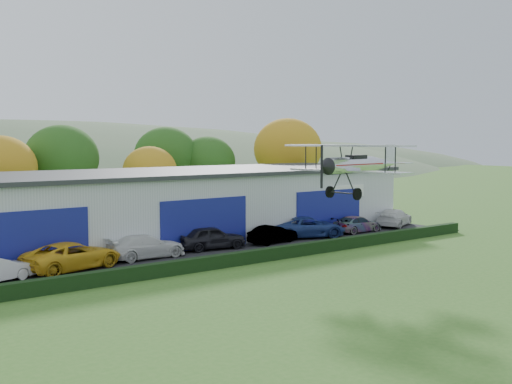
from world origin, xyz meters
TOP-DOWN VIEW (x-y plane):
  - ground at (0.00, 0.00)m, footprint 300.00×300.00m
  - apron at (3.00, 21.00)m, footprint 48.00×9.00m
  - hedge at (3.00, 16.20)m, footprint 46.00×0.60m
  - hangar at (5.00, 27.98)m, footprint 40.60×12.60m
  - tree_belt at (0.85, 40.62)m, footprint 75.70×13.22m
  - car_2 at (-4.90, 20.86)m, footprint 6.39×4.04m
  - car_3 at (0.13, 21.38)m, footprint 5.26×2.16m
  - car_4 at (5.27, 21.55)m, footprint 5.09×2.70m
  - car_5 at (10.28, 20.94)m, footprint 4.17×1.91m
  - car_6 at (14.18, 21.36)m, footprint 6.46×4.64m
  - car_7 at (19.27, 20.95)m, footprint 4.67×1.98m
  - car_8 at (24.55, 21.49)m, footprint 5.64×4.10m
  - biplane at (8.69, 11.01)m, footprint 7.31×8.38m

SIDE VIEW (x-z plane):
  - ground at x=0.00m, z-range 0.00..0.00m
  - apron at x=3.00m, z-range 0.00..0.05m
  - hedge at x=3.00m, z-range 0.00..0.80m
  - car_5 at x=10.28m, z-range 0.05..1.38m
  - car_7 at x=19.27m, z-range 0.05..1.39m
  - car_8 at x=24.55m, z-range 0.05..1.57m
  - car_3 at x=0.13m, z-range 0.05..1.57m
  - car_6 at x=14.18m, z-range 0.05..1.68m
  - car_2 at x=-4.90m, z-range 0.05..1.69m
  - car_4 at x=5.27m, z-range 0.05..1.70m
  - hangar at x=5.00m, z-range 0.01..5.31m
  - tree_belt at x=0.85m, z-range 0.55..10.67m
  - biplane at x=8.69m, z-range 4.76..7.88m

